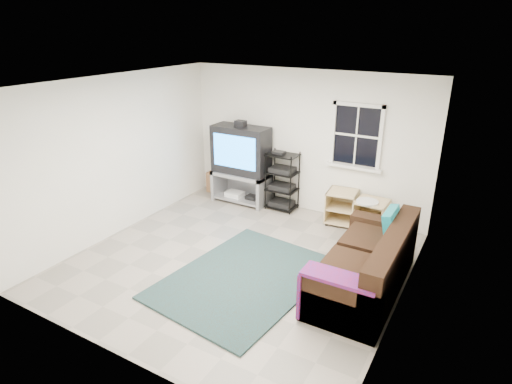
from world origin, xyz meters
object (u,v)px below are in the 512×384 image
Objects in this scene: av_rack at (282,185)px; side_table_right at (371,213)px; tv_unit at (241,158)px; side_table_left at (342,205)px; sofa at (367,267)px.

av_rack is 1.75m from side_table_right.
side_table_right is at bearing -0.60° from tv_unit.
tv_unit reaches higher than av_rack.
av_rack is at bearing 179.51° from side_table_left.
tv_unit reaches higher than sofa.
sofa is (3.03, -1.77, -0.55)m from tv_unit.
sofa is at bearing -40.35° from av_rack.
tv_unit is 2.77× the size of side_table_right.
sofa is at bearing -62.01° from side_table_left.
side_table_right is 0.28× the size of sofa.
tv_unit is at bearing 149.64° from sofa.
av_rack is at bearing 139.65° from sofa.
av_rack is 2.86m from sofa.
tv_unit is 2.66m from side_table_right.
av_rack is 1.21m from side_table_left.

